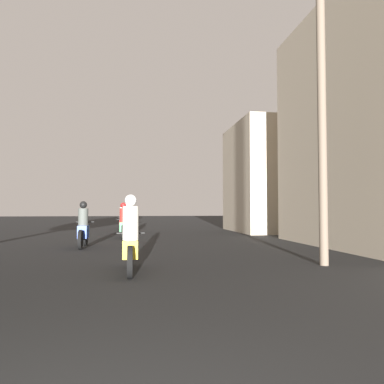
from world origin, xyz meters
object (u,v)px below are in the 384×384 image
object	(u,v)px
motorcycle_blue	(83,229)
building_right_far	(283,178)
motorcycle_yellow	(130,241)
motorcycle_green	(123,224)
motorcycle_red	(122,219)
building_right_near	(379,126)
motorcycle_black	(127,221)
utility_pole_near	(321,77)

from	to	relation	value
motorcycle_blue	building_right_far	world-z (taller)	building_right_far
motorcycle_yellow	building_right_far	bearing A→B (deg)	60.91
motorcycle_green	building_right_far	world-z (taller)	building_right_far
motorcycle_red	building_right_near	size ratio (longest dim) A/B	0.24
motorcycle_yellow	motorcycle_black	bearing A→B (deg)	96.68
motorcycle_black	building_right_far	world-z (taller)	building_right_far
motorcycle_blue	motorcycle_black	distance (m)	6.84
motorcycle_yellow	building_right_far	xyz separation A→B (m)	(8.42, 12.39, 2.37)
motorcycle_blue	motorcycle_red	world-z (taller)	motorcycle_red
motorcycle_yellow	utility_pole_near	distance (m)	5.75
motorcycle_blue	motorcycle_black	bearing A→B (deg)	74.73
motorcycle_green	motorcycle_red	xyz separation A→B (m)	(-0.28, 6.97, 0.01)
building_right_near	motorcycle_yellow	bearing A→B (deg)	-155.42
motorcycle_red	building_right_far	xyz separation A→B (m)	(9.11, -3.36, 2.38)
motorcycle_yellow	motorcycle_green	bearing A→B (deg)	97.75
motorcycle_green	motorcycle_yellow	bearing A→B (deg)	-90.86
motorcycle_green	motorcycle_black	distance (m)	3.02
motorcycle_red	building_right_near	distance (m)	15.37
motorcycle_black	utility_pole_near	bearing A→B (deg)	-64.67
building_right_far	utility_pole_near	bearing A→B (deg)	-108.47
building_right_near	motorcycle_green	bearing A→B (deg)	150.44
building_right_near	building_right_far	size ratio (longest dim) A/B	1.38
motorcycle_yellow	motorcycle_black	distance (m)	11.81
motorcycle_black	motorcycle_green	bearing A→B (deg)	-88.39
motorcycle_blue	motorcycle_red	size ratio (longest dim) A/B	0.96
motorcycle_black	motorcycle_red	bearing A→B (deg)	98.45
building_right_near	motorcycle_black	bearing A→B (deg)	137.36
motorcycle_red	utility_pole_near	xyz separation A→B (m)	(5.06, -15.48, 3.73)
motorcycle_yellow	motorcycle_red	world-z (taller)	motorcycle_yellow
motorcycle_yellow	motorcycle_green	world-z (taller)	motorcycle_yellow
motorcycle_blue	motorcycle_black	xyz separation A→B (m)	(1.28, 6.72, 0.02)
motorcycle_blue	motorcycle_black	size ratio (longest dim) A/B	0.88
motorcycle_red	motorcycle_blue	bearing A→B (deg)	-91.28
motorcycle_red	building_right_far	bearing A→B (deg)	-16.62
building_right_far	utility_pole_near	world-z (taller)	utility_pole_near
motorcycle_red	utility_pole_near	bearing A→B (deg)	-68.26
motorcycle_yellow	motorcycle_green	xyz separation A→B (m)	(-0.41, 8.78, -0.02)
motorcycle_green	building_right_near	world-z (taller)	building_right_near
motorcycle_green	motorcycle_red	bearing A→B (deg)	88.81
building_right_far	utility_pole_near	size ratio (longest dim) A/B	0.72
motorcycle_blue	motorcycle_green	bearing A→B (deg)	67.55
motorcycle_yellow	motorcycle_red	distance (m)	15.77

